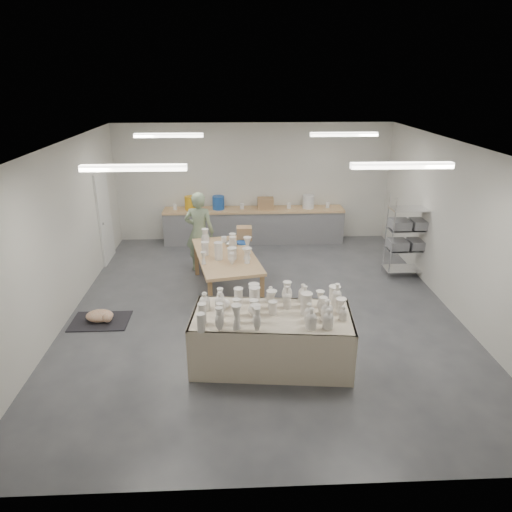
{
  "coord_description": "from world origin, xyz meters",
  "views": [
    {
      "loc": [
        -0.46,
        -7.59,
        4.08
      ],
      "look_at": [
        -0.11,
        0.02,
        1.05
      ],
      "focal_mm": 32.0,
      "sensor_mm": 36.0,
      "label": 1
    }
  ],
  "objects_px": {
    "drying_table": "(272,336)",
    "red_stool": "(202,254)",
    "work_table": "(228,252)",
    "potter": "(200,232)"
  },
  "relations": [
    {
      "from": "work_table",
      "to": "potter",
      "type": "relative_size",
      "value": 1.31
    },
    {
      "from": "drying_table",
      "to": "red_stool",
      "type": "bearing_deg",
      "value": 114.23
    },
    {
      "from": "red_stool",
      "to": "drying_table",
      "type": "bearing_deg",
      "value": -71.43
    },
    {
      "from": "work_table",
      "to": "red_stool",
      "type": "distance_m",
      "value": 1.59
    },
    {
      "from": "drying_table",
      "to": "red_stool",
      "type": "relative_size",
      "value": 6.26
    },
    {
      "from": "drying_table",
      "to": "potter",
      "type": "bearing_deg",
      "value": 115.51
    },
    {
      "from": "drying_table",
      "to": "red_stool",
      "type": "height_order",
      "value": "drying_table"
    },
    {
      "from": "drying_table",
      "to": "work_table",
      "type": "xyz_separation_m",
      "value": [
        -0.67,
        2.55,
        0.37
      ]
    },
    {
      "from": "drying_table",
      "to": "red_stool",
      "type": "distance_m",
      "value": 4.11
    },
    {
      "from": "work_table",
      "to": "red_stool",
      "type": "height_order",
      "value": "work_table"
    }
  ]
}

